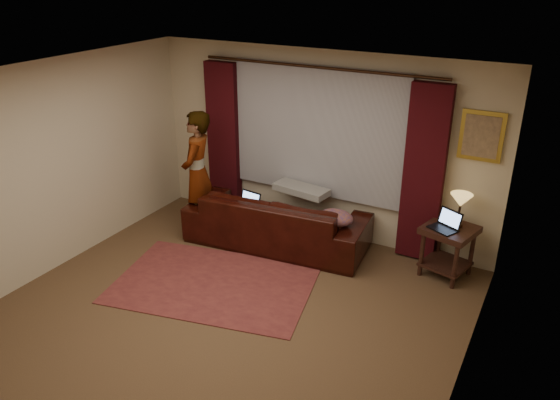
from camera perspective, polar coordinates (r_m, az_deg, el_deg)
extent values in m
cube|color=brown|center=(6.21, -6.26, -12.34)|extent=(5.00, 5.00, 0.01)
cube|color=silver|center=(5.13, -7.57, 11.90)|extent=(5.00, 5.00, 0.02)
cube|color=beige|center=(7.57, 4.06, 5.73)|extent=(5.00, 0.02, 2.60)
cube|color=beige|center=(7.19, -23.43, 2.79)|extent=(0.02, 5.00, 2.60)
cube|color=beige|center=(4.71, 19.20, -7.50)|extent=(0.02, 5.00, 2.60)
cube|color=#98989F|center=(7.45, 3.91, 7.06)|extent=(2.50, 0.05, 1.80)
cube|color=#36080D|center=(8.22, -5.88, 6.26)|extent=(0.50, 0.14, 2.30)
cube|color=#36080D|center=(7.05, 14.79, 2.57)|extent=(0.50, 0.14, 2.30)
cylinder|color=black|center=(7.20, 3.94, 13.68)|extent=(0.04, 0.04, 3.40)
cube|color=gold|center=(6.85, 20.32, 6.29)|extent=(0.50, 0.04, 0.60)
imported|color=black|center=(7.44, -0.32, -1.14)|extent=(2.58, 1.31, 1.00)
cube|color=gray|center=(7.44, 2.26, 3.02)|extent=(0.81, 0.42, 0.09)
ellipsoid|color=brown|center=(7.04, 5.84, -1.90)|extent=(0.55, 0.48, 0.20)
cube|color=maroon|center=(6.81, -6.92, -8.64)|extent=(2.65, 2.05, 0.01)
cube|color=black|center=(7.09, 17.05, -5.14)|extent=(0.70, 0.70, 0.66)
imported|color=gray|center=(7.74, -8.60, 2.75)|extent=(0.66, 0.66, 1.79)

